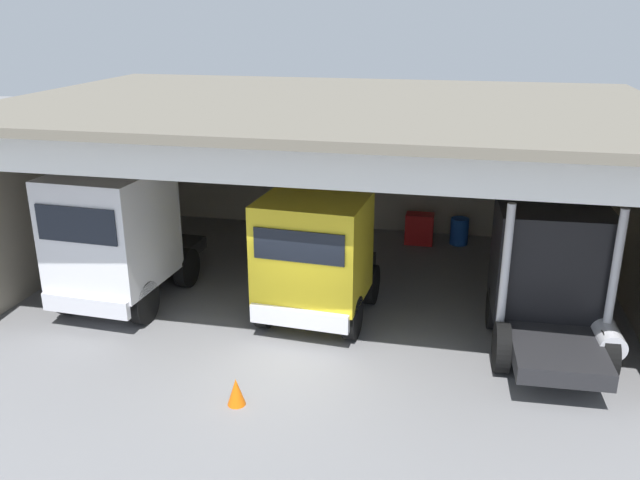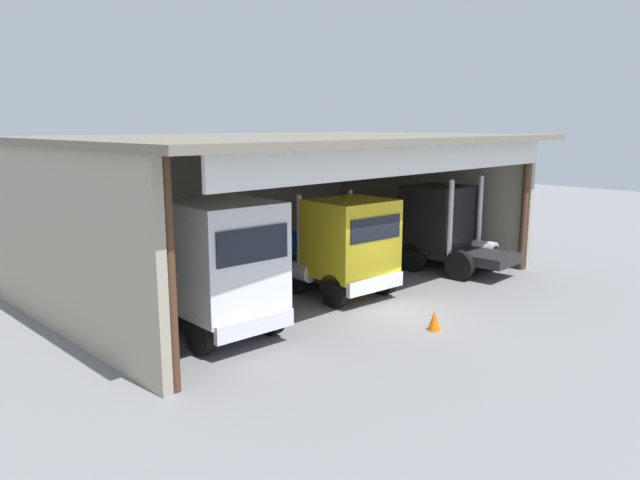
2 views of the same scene
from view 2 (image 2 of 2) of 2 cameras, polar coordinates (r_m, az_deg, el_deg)
name	(u,v)px [view 2 (image 2 of 2)]	position (r m, az deg, el deg)	size (l,w,h in m)	color
ground_plane	(403,313)	(17.92, 7.95, -6.95)	(80.00, 80.00, 0.00)	slate
workshop_shed	(274,177)	(21.13, -4.43, 5.98)	(16.27, 11.05, 5.14)	#9E937F
truck_white_right_bay	(218,266)	(15.60, -9.74, -2.43)	(2.62, 5.01, 3.60)	white
truck_yellow_center_bay	(345,245)	(19.11, 2.37, -0.53)	(2.70, 4.37, 3.31)	yellow
truck_black_center_right_bay	(444,226)	(23.20, 11.78, 1.31)	(2.69, 4.30, 3.58)	black
oil_drum	(290,242)	(26.17, -2.89, -0.14)	(0.58, 0.58, 0.88)	#194CB2
tool_cart	(271,245)	(25.18, -4.76, -0.47)	(0.90, 0.60, 1.00)	red
traffic_cone	(434,320)	(16.55, 10.89, -7.55)	(0.36, 0.36, 0.56)	orange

